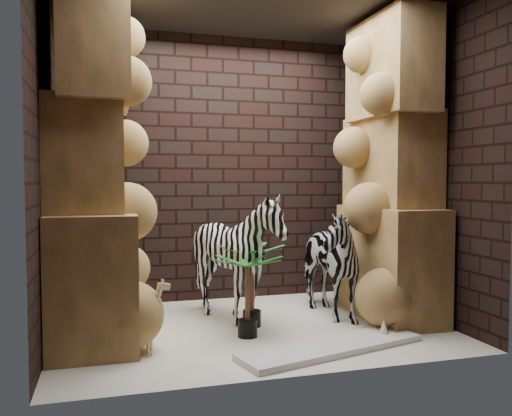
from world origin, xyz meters
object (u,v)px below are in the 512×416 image
object	(u,v)px
palm_back	(247,296)
zebra_left	(237,264)
surfboard	(332,347)
giraffe_toy	(140,319)
palm_front	(252,285)
zebra_right	(323,253)

from	to	relation	value
palm_back	zebra_left	bearing A→B (deg)	87.23
zebra_left	surfboard	bearing A→B (deg)	-41.52
zebra_left	giraffe_toy	size ratio (longest dim) A/B	2.08
giraffe_toy	palm_back	xyz separation A→B (m)	(0.93, 0.28, 0.06)
palm_back	surfboard	bearing A→B (deg)	-43.62
zebra_left	palm_front	xyz separation A→B (m)	(0.10, -0.17, -0.18)
giraffe_toy	surfboard	distance (m)	1.54
zebra_left	palm_front	size ratio (longest dim) A/B	1.60
palm_front	palm_back	bearing A→B (deg)	-112.11
zebra_right	palm_front	distance (m)	0.84
zebra_right	surfboard	world-z (taller)	zebra_right
zebra_left	palm_front	distance (m)	0.26
zebra_left	surfboard	size ratio (longest dim) A/B	0.77
palm_back	palm_front	bearing A→B (deg)	67.89
zebra_left	palm_front	world-z (taller)	zebra_left
zebra_left	palm_back	xyz separation A→B (m)	(-0.02, -0.47, -0.20)
zebra_right	giraffe_toy	world-z (taller)	zebra_right
palm_front	giraffe_toy	bearing A→B (deg)	-151.12
zebra_left	giraffe_toy	bearing A→B (deg)	-121.60
zebra_left	surfboard	xyz separation A→B (m)	(0.54, -1.01, -0.54)
zebra_right	giraffe_toy	distance (m)	2.02
zebra_right	palm_back	bearing A→B (deg)	-155.87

